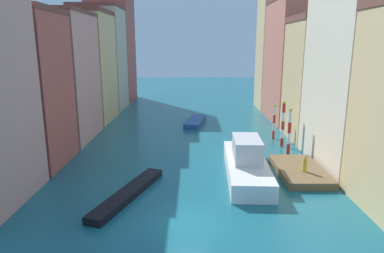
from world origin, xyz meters
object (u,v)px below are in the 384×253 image
Objects in this scene: vaporetto_white at (248,163)px; waterfront_dock at (301,171)px; person_on_dock at (307,164)px; mooring_pole_2 at (276,122)px; gondola_black at (130,193)px; motorboat_0 at (197,121)px; mooring_pole_1 at (285,123)px; mooring_pole_0 at (291,131)px.

waterfront_dock is at bearing 2.24° from vaporetto_white.
person_on_dock is 12.68m from mooring_pole_2.
waterfront_dock is 14.85m from gondola_black.
motorboat_0 is (-8.98, 20.83, -0.94)m from person_on_dock.
mooring_pole_1 is at bearing 85.94° from waterfront_dock.
gondola_black is at bearing -102.04° from motorboat_0.
person_on_dock is 0.28× the size of mooring_pole_1.
mooring_pole_0 is 0.41× the size of vaporetto_white.
mooring_pole_2 is 12.50m from motorboat_0.
mooring_pole_1 reaches higher than mooring_pole_2.
person_on_dock is at bearing 14.33° from gondola_black.
mooring_pole_2 is 21.87m from gondola_black.
person_on_dock is 22.70m from motorboat_0.
mooring_pole_2 is at bearing 88.68° from person_on_dock.
mooring_pole_0 is 0.64× the size of motorboat_0.
person_on_dock is at bearing -93.15° from mooring_pole_1.
gondola_black is at bearing -161.90° from waterfront_dock.
mooring_pole_2 is 0.45× the size of gondola_black.
mooring_pole_0 is (0.44, 6.64, 1.21)m from person_on_dock.
mooring_pole_1 reaches higher than person_on_dock.
person_on_dock reaches higher than waterfront_dock.
vaporetto_white is (-5.08, -11.84, -1.03)m from mooring_pole_2.
vaporetto_white is at bearing -113.23° from mooring_pole_2.
vaporetto_white reaches higher than gondola_black.
vaporetto_white reaches higher than waterfront_dock.
motorboat_0 is (-8.90, 19.84, 0.03)m from waterfront_dock.
mooring_pole_0 reaches higher than person_on_dock.
mooring_pole_0 reaches higher than vaporetto_white.
motorboat_0 is at bearing 130.11° from mooring_pole_1.
gondola_black is at bearing -138.18° from mooring_pole_1.
vaporetto_white is 1.25× the size of gondola_black.
person_on_dock is 6.76m from mooring_pole_0.
vaporetto_white is at bearing -78.18° from motorboat_0.
person_on_dock is 0.15× the size of gondola_black.
gondola_black is at bearing -131.68° from mooring_pole_2.
mooring_pole_2 reaches higher than motorboat_0.
waterfront_dock is 1.39m from person_on_dock.
vaporetto_white reaches higher than motorboat_0.
mooring_pole_1 is at bearing 88.25° from mooring_pole_0.
person_on_dock is 14.69m from gondola_black.
motorboat_0 is (5.22, 24.45, 0.07)m from gondola_black.
motorboat_0 is at bearing 138.58° from mooring_pole_2.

